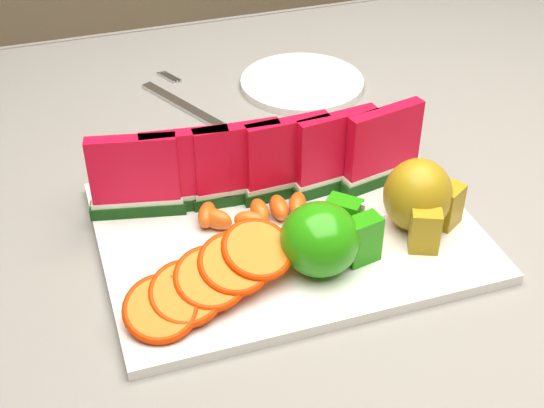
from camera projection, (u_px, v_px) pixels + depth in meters
The scene contains 11 objects.
table at pixel (321, 250), 0.97m from camera, with size 1.40×0.90×0.75m.
tablecloth at pixel (323, 211), 0.93m from camera, with size 1.53×1.03×0.20m.
platter at pixel (287, 230), 0.83m from camera, with size 0.40×0.30×0.01m.
apple_cluster at pixel (326, 238), 0.76m from camera, with size 0.12×0.10×0.07m.
pear_cluster at pixel (420, 198), 0.80m from camera, with size 0.09×0.09×0.08m.
side_plate at pixel (302, 83), 1.10m from camera, with size 0.20×0.20×0.01m.
fork at pixel (181, 102), 1.06m from camera, with size 0.09×0.19×0.00m.
watermelon_row at pixel (262, 163), 0.84m from camera, with size 0.39×0.07×0.10m.
orange_fan_front at pixel (211, 278), 0.72m from camera, with size 0.19×0.12×0.05m.
orange_fan_back at pixel (225, 159), 0.90m from camera, with size 0.24×0.11×0.04m.
tangerine_segments at pixel (252, 213), 0.82m from camera, with size 0.13×0.07×0.02m.
Camera 1 is at (-0.29, -0.68, 1.28)m, focal length 50.00 mm.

